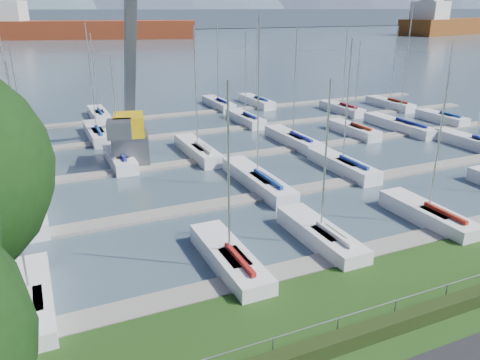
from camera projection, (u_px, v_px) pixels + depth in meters
water at (44, 35)px, 242.40m from camera, size 800.00×540.00×0.20m
hedge at (363, 335)px, 19.33m from camera, size 80.00×0.70×0.70m
fence at (358, 312)px, 19.38m from camera, size 80.00×0.04×0.04m
foothill at (37, 19)px, 300.08m from camera, size 900.00×80.00×12.00m
docks at (176, 164)px, 42.12m from camera, size 90.00×41.60×0.25m
crane at (129, 99)px, 41.97m from camera, size 4.92×13.41×22.35m
cargo_ship_mid at (78, 30)px, 211.26m from camera, size 97.45×46.67×21.50m
cargo_ship_east at (454, 26)px, 251.00m from camera, size 87.15×38.18×21.50m
sailboat_fleet at (139, 101)px, 41.14m from camera, size 75.35×49.40×13.86m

